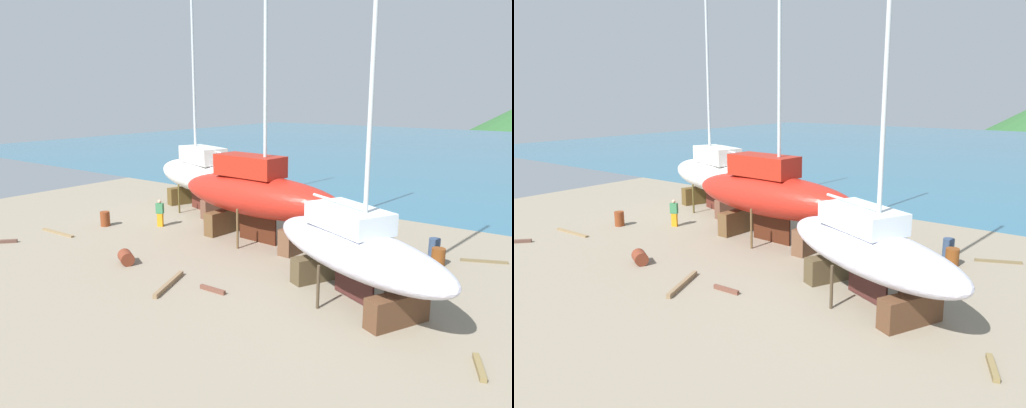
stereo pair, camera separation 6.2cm
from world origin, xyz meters
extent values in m
plane|color=gray|center=(0.00, -2.09, 0.00)|extent=(44.79, 44.79, 0.00)
cube|color=#316985|center=(0.00, 52.51, 0.00)|extent=(129.64, 86.79, 0.01)
cube|color=brown|center=(2.56, -0.37, 0.66)|extent=(0.85, 2.33, 1.33)
cube|color=brown|center=(-2.68, -0.03, 0.66)|extent=(0.85, 2.33, 1.33)
cylinder|color=brown|center=(0.04, 1.37, 1.05)|extent=(0.12, 0.12, 2.10)
cylinder|color=brown|center=(-0.16, -1.77, 1.05)|extent=(0.12, 0.12, 2.10)
ellipsoid|color=red|center=(-0.06, -0.20, 2.55)|extent=(10.66, 3.54, 2.22)
cube|color=#421D0F|center=(-0.06, -0.20, 0.66)|extent=(2.52, 0.24, 1.55)
cube|color=#B02314|center=(-0.58, -0.17, 4.10)|extent=(3.88, 1.96, 1.11)
cylinder|color=silver|center=(0.47, -0.23, 11.21)|extent=(0.18, 0.18, 15.32)
cylinder|color=silver|center=(-1.37, -0.11, 4.45)|extent=(3.68, 0.37, 0.13)
cube|color=#543521|center=(9.62, -5.14, 0.55)|extent=(1.68, 2.49, 1.10)
cube|color=#4F4029|center=(5.36, -3.10, 0.55)|extent=(1.68, 2.49, 1.10)
cylinder|color=#4A2E1B|center=(8.21, -2.62, 0.84)|extent=(0.12, 0.12, 1.68)
cylinder|color=#453726|center=(6.77, -5.62, 0.84)|extent=(0.12, 0.12, 1.68)
ellipsoid|color=silver|center=(7.49, -4.12, 2.02)|extent=(9.81, 6.80, 1.66)
cube|color=#421F1C|center=(7.49, -4.12, 0.61)|extent=(2.08, 1.05, 1.16)
cube|color=silver|center=(7.07, -3.92, 3.18)|extent=(3.85, 3.10, 0.83)
cylinder|color=silver|center=(7.92, -4.33, 9.20)|extent=(0.18, 0.18, 12.87)
cylinder|color=#B7C1C0|center=(6.43, -3.61, 3.66)|extent=(3.03, 1.54, 0.12)
cube|color=brown|center=(-10.01, 4.22, 0.61)|extent=(1.40, 2.44, 1.21)
cube|color=brown|center=(-5.30, 2.66, 0.61)|extent=(1.40, 2.44, 1.21)
cylinder|color=brown|center=(-8.16, 1.92, 0.98)|extent=(0.12, 0.12, 1.95)
cylinder|color=brown|center=(-7.15, 4.96, 0.98)|extent=(0.12, 0.12, 1.95)
ellipsoid|color=white|center=(-7.65, 3.44, 2.37)|extent=(10.33, 5.88, 2.11)
cube|color=#54231A|center=(-7.65, 3.44, 0.58)|extent=(2.28, 0.82, 1.48)
cube|color=white|center=(-7.18, 3.28, 3.85)|extent=(3.94, 2.78, 1.05)
cylinder|color=silver|center=(-8.12, 3.59, 10.53)|extent=(0.18, 0.18, 14.42)
cylinder|color=silver|center=(-6.48, 3.05, 4.22)|extent=(3.33, 1.21, 0.13)
cube|color=orange|center=(-6.60, -1.20, 0.41)|extent=(0.39, 0.32, 0.81)
cube|color=#36784B|center=(-6.60, -1.20, 1.12)|extent=(0.50, 0.40, 0.62)
sphere|color=tan|center=(-6.60, -1.20, 1.54)|extent=(0.22, 0.22, 0.22)
cylinder|color=maroon|center=(-2.87, -6.74, 0.32)|extent=(1.07, 0.97, 0.64)
cylinder|color=brown|center=(8.92, 1.83, 0.41)|extent=(0.81, 0.81, 0.82)
cylinder|color=brown|center=(-9.36, -3.12, 0.44)|extent=(0.73, 0.73, 0.88)
cylinder|color=#304462|center=(8.36, 3.08, 0.45)|extent=(0.77, 0.77, 0.90)
cube|color=brown|center=(10.58, 3.56, 0.06)|extent=(1.98, 0.97, 0.12)
cube|color=olive|center=(-10.15, -5.80, 0.05)|extent=(2.82, 0.27, 0.10)
cube|color=olive|center=(0.75, -7.45, 0.10)|extent=(1.20, 2.57, 0.20)
cube|color=olive|center=(12.61, -6.45, 0.08)|extent=(0.69, 1.38, 0.16)
cube|color=brown|center=(2.59, -6.79, 0.09)|extent=(1.25, 0.18, 0.17)
camera|label=1|loc=(15.03, -20.51, 7.80)|focal=34.21mm
camera|label=2|loc=(15.08, -20.47, 7.80)|focal=34.21mm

